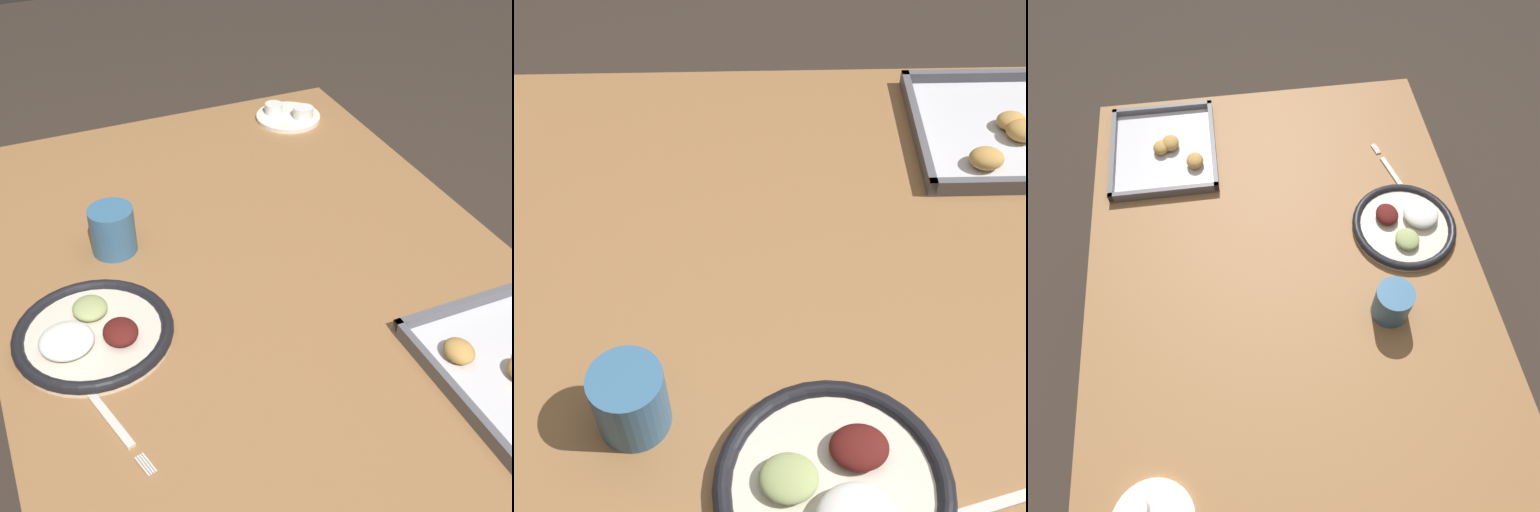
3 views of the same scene
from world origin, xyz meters
The scene contains 6 objects.
ground_plane centered at (0.00, 0.00, 0.00)m, with size 8.00×8.00×0.00m, color #382D26.
dining_table centered at (0.00, 0.00, 0.63)m, with size 1.21×0.90×0.73m.
dinner_plate centered at (0.08, -0.30, 0.75)m, with size 0.25×0.25×0.04m.
fork centered at (0.24, -0.32, 0.74)m, with size 0.21×0.07×0.00m.
saucer_plate centered at (-0.47, 0.30, 0.75)m, with size 0.15×0.15×0.04m.
drinking_cup centered at (-0.13, -0.21, 0.78)m, with size 0.08×0.08×0.09m.
Camera 1 is at (0.91, -0.38, 1.50)m, focal length 50.00 mm.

